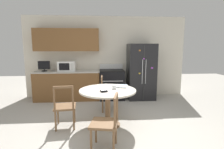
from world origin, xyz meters
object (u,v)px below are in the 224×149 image
(microwave, at_px, (67,66))
(candle_glass, at_px, (114,87))
(countertop_tv, at_px, (44,66))
(refrigerator, at_px, (141,72))
(oven_range, at_px, (112,84))
(wallet, at_px, (104,90))
(dining_chair_near, at_px, (106,123))
(dining_chair_far, at_px, (108,94))
(dining_chair_left, at_px, (65,107))

(microwave, bearing_deg, candle_glass, -56.19)
(countertop_tv, bearing_deg, refrigerator, -0.78)
(oven_range, distance_m, wallet, 2.13)
(refrigerator, relative_size, microwave, 3.29)
(dining_chair_near, xyz_separation_m, wallet, (-0.01, 0.71, 0.36))
(refrigerator, bearing_deg, microwave, 178.45)
(countertop_tv, height_order, wallet, countertop_tv)
(dining_chair_far, relative_size, candle_glass, 11.28)
(refrigerator, bearing_deg, oven_range, 178.01)
(oven_range, distance_m, dining_chair_left, 2.25)
(refrigerator, distance_m, microwave, 2.31)
(refrigerator, bearing_deg, dining_chair_far, -137.06)
(countertop_tv, bearing_deg, microwave, 1.85)
(countertop_tv, xyz_separation_m, wallet, (1.73, -2.09, -0.27))
(oven_range, height_order, dining_chair_near, oven_range)
(dining_chair_far, height_order, candle_glass, dining_chair_far)
(dining_chair_near, height_order, dining_chair_left, same)
(oven_range, relative_size, dining_chair_far, 1.20)
(microwave, relative_size, dining_chair_far, 0.58)
(dining_chair_left, xyz_separation_m, candle_glass, (1.00, 0.08, 0.37))
(wallet, bearing_deg, refrigerator, 58.76)
(candle_glass, height_order, wallet, candle_glass)
(dining_chair_left, bearing_deg, countertop_tv, 110.53)
(oven_range, height_order, countertop_tv, countertop_tv)
(refrigerator, bearing_deg, candle_glass, -118.83)
(countertop_tv, relative_size, dining_chair_far, 0.39)
(countertop_tv, bearing_deg, wallet, -50.32)
(refrigerator, xyz_separation_m, dining_chair_left, (-2.02, -1.93, -0.43))
(microwave, xyz_separation_m, dining_chair_near, (1.07, -2.82, -0.61))
(countertop_tv, xyz_separation_m, dining_chair_left, (0.95, -1.97, -0.63))
(microwave, xyz_separation_m, countertop_tv, (-0.67, -0.02, 0.02))
(dining_chair_left, distance_m, candle_glass, 1.07)
(oven_range, bearing_deg, microwave, 178.75)
(refrigerator, height_order, dining_chair_near, refrigerator)
(dining_chair_far, bearing_deg, wallet, -5.91)
(dining_chair_near, bearing_deg, candle_glass, -1.74)
(refrigerator, distance_m, dining_chair_near, 3.05)
(dining_chair_left, relative_size, dining_chair_far, 1.00)
(countertop_tv, relative_size, candle_glass, 4.36)
(microwave, distance_m, dining_chair_near, 3.08)
(dining_chair_near, distance_m, dining_chair_left, 1.14)
(candle_glass, distance_m, wallet, 0.30)
(refrigerator, distance_m, candle_glass, 2.12)
(microwave, height_order, countertop_tv, countertop_tv)
(oven_range, distance_m, dining_chair_near, 2.81)
(microwave, bearing_deg, countertop_tv, -178.15)
(wallet, bearing_deg, microwave, 116.66)
(dining_chair_near, xyz_separation_m, candle_glass, (0.21, 0.90, 0.37))
(oven_range, height_order, microwave, microwave)
(dining_chair_far, bearing_deg, dining_chair_left, -43.47)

